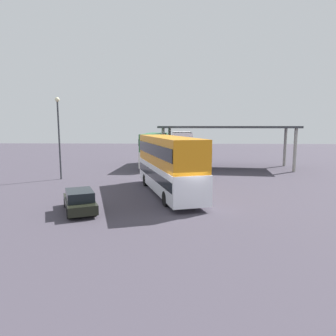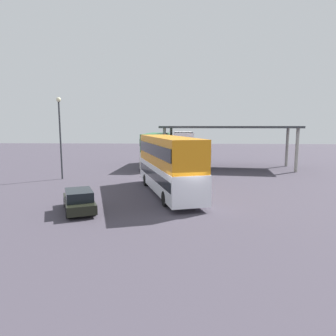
# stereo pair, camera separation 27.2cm
# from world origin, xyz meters

# --- Properties ---
(ground_plane) EXTENTS (140.00, 140.00, 0.00)m
(ground_plane) POSITION_xyz_m (0.00, 0.00, 0.00)
(ground_plane) COLOR #433D48
(double_decker_main) EXTENTS (5.73, 11.64, 4.39)m
(double_decker_main) POSITION_xyz_m (-1.31, 4.63, 2.40)
(double_decker_main) COLOR white
(double_decker_main) RESTS_ON ground_plane
(parked_hatchback) EXTENTS (3.18, 4.37, 1.35)m
(parked_hatchback) POSITION_xyz_m (-6.51, -0.50, 0.67)
(parked_hatchback) COLOR black
(parked_hatchback) RESTS_ON ground_plane
(double_decker_near_canopy) EXTENTS (3.01, 10.15, 4.24)m
(double_decker_near_canopy) POSITION_xyz_m (-3.59, 20.50, 2.32)
(double_decker_near_canopy) COLOR silver
(double_decker_near_canopy) RESTS_ON ground_plane
(double_decker_mid_row) EXTENTS (2.56, 10.69, 4.36)m
(double_decker_mid_row) POSITION_xyz_m (-0.14, 21.52, 2.39)
(double_decker_mid_row) COLOR navy
(double_decker_mid_row) RESTS_ON ground_plane
(depot_canopy) EXTENTS (16.99, 8.15, 5.17)m
(depot_canopy) POSITION_xyz_m (5.41, 19.69, 4.81)
(depot_canopy) COLOR #33353A
(depot_canopy) RESTS_ON ground_plane
(lamppost_tall) EXTENTS (0.44, 0.44, 7.89)m
(lamppost_tall) POSITION_xyz_m (-12.07, 10.55, 4.96)
(lamppost_tall) COLOR #33353A
(lamppost_tall) RESTS_ON ground_plane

